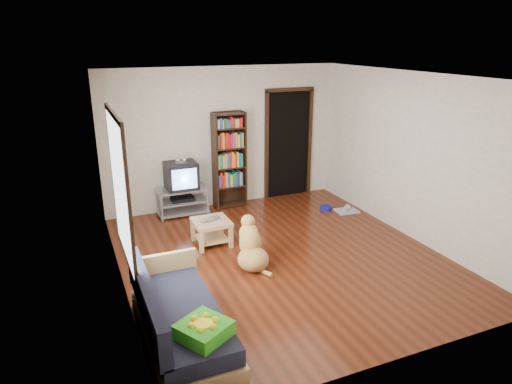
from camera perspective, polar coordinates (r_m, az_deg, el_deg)
name	(u,v)px	position (r m, az deg, el deg)	size (l,w,h in m)	color
ground	(281,257)	(6.82, 3.12, -8.08)	(5.00, 5.00, 0.00)	#521F0E
ceiling	(284,76)	(6.10, 3.57, 14.25)	(5.00, 5.00, 0.00)	white
wall_back	(223,138)	(8.58, -4.09, 6.78)	(4.50, 4.50, 0.00)	silver
wall_front	(404,244)	(4.38, 17.96, -6.14)	(4.50, 4.50, 0.00)	silver
wall_left	(115,193)	(5.75, -17.23, -0.10)	(5.00, 5.00, 0.00)	silver
wall_right	(411,157)	(7.58, 18.83, 4.20)	(5.00, 5.00, 0.00)	silver
green_cushion	(204,330)	(4.47, -6.55, -16.74)	(0.43, 0.43, 0.14)	#2B991C
laptop	(212,220)	(7.05, -5.56, -3.52)	(0.33, 0.22, 0.03)	silver
dog_bowl	(326,208)	(8.68, 8.72, -1.94)	(0.22, 0.22, 0.08)	#151791
grey_rag	(347,211)	(8.65, 11.27, -2.35)	(0.40, 0.32, 0.03)	#A9A9A9
window	(120,189)	(5.22, -16.64, 0.36)	(0.03, 1.46, 1.70)	white
doorway	(288,141)	(9.12, 4.07, 6.33)	(1.03, 0.05, 2.19)	black
tv_stand	(182,200)	(8.39, -9.18, -1.02)	(0.90, 0.45, 0.50)	#99999E
crt_tv	(181,175)	(8.27, -9.38, 2.12)	(0.55, 0.52, 0.58)	black
bookshelf	(229,155)	(8.52, -3.38, 4.64)	(0.60, 0.30, 1.80)	black
sofa	(178,322)	(5.02, -9.75, -15.68)	(0.80, 1.80, 0.80)	tan
coffee_table	(211,227)	(7.13, -5.60, -4.43)	(0.55, 0.55, 0.40)	tan
dog	(251,248)	(6.49, -0.60, -6.96)	(0.51, 0.87, 0.71)	#B58F45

